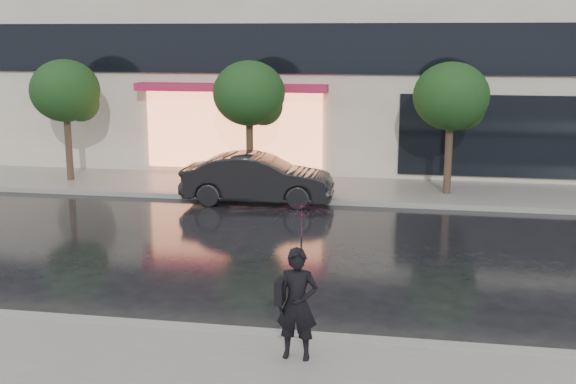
# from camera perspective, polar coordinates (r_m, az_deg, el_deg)

# --- Properties ---
(ground) EXTENTS (120.00, 120.00, 0.00)m
(ground) POSITION_cam_1_polar(r_m,az_deg,el_deg) (12.56, 0.12, -9.81)
(ground) COLOR black
(ground) RESTS_ON ground
(sidewalk_far) EXTENTS (60.00, 3.50, 0.12)m
(sidewalk_far) POSITION_cam_1_polar(r_m,az_deg,el_deg) (22.30, 4.67, 0.18)
(sidewalk_far) COLOR slate
(sidewalk_far) RESTS_ON ground
(curb_near) EXTENTS (60.00, 0.25, 0.14)m
(curb_near) POSITION_cam_1_polar(r_m,az_deg,el_deg) (11.63, -0.74, -11.32)
(curb_near) COLOR gray
(curb_near) RESTS_ON ground
(curb_far) EXTENTS (60.00, 0.25, 0.14)m
(curb_far) POSITION_cam_1_polar(r_m,az_deg,el_deg) (20.60, 4.20, -0.80)
(curb_far) COLOR gray
(curb_far) RESTS_ON ground
(tree_far_west) EXTENTS (2.20, 2.20, 3.99)m
(tree_far_west) POSITION_cam_1_polar(r_m,az_deg,el_deg) (24.19, -17.03, 7.48)
(tree_far_west) COLOR #33261C
(tree_far_west) RESTS_ON ground
(tree_mid_west) EXTENTS (2.20, 2.20, 3.99)m
(tree_mid_west) POSITION_cam_1_polar(r_m,az_deg,el_deg) (22.13, -2.92, 7.60)
(tree_mid_west) COLOR #33261C
(tree_mid_west) RESTS_ON ground
(tree_mid_east) EXTENTS (2.20, 2.20, 3.99)m
(tree_mid_east) POSITION_cam_1_polar(r_m,az_deg,el_deg) (21.60, 12.92, 7.19)
(tree_mid_east) COLOR #33261C
(tree_mid_east) RESTS_ON ground
(parked_car) EXTENTS (4.37, 1.69, 1.42)m
(parked_car) POSITION_cam_1_polar(r_m,az_deg,el_deg) (20.64, -2.40, 1.06)
(parked_car) COLOR black
(parked_car) RESTS_ON ground
(pedestrian_with_umbrella) EXTENTS (0.94, 0.96, 2.32)m
(pedestrian_with_umbrella) POSITION_cam_1_polar(r_m,az_deg,el_deg) (10.25, 0.92, -5.30)
(pedestrian_with_umbrella) COLOR black
(pedestrian_with_umbrella) RESTS_ON sidewalk_near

